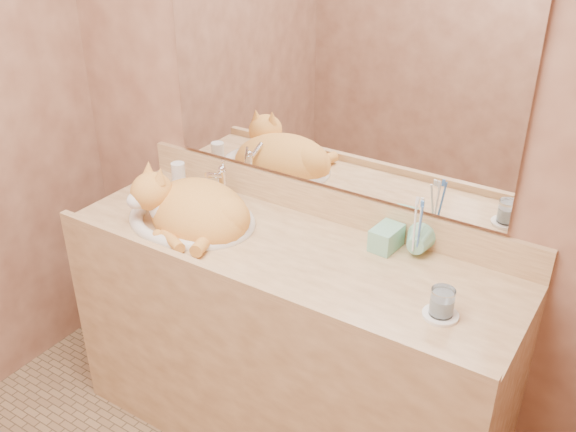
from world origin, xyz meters
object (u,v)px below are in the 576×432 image
Objects in this scene: soap_dispenser at (378,232)px; toothbrush_cup at (415,248)px; sink_basin at (190,202)px; water_glass at (442,302)px; cat at (191,207)px; vanity_counter at (286,347)px.

soap_dispenser is 1.78× the size of toothbrush_cup.
toothbrush_cup is (0.12, 0.04, -0.04)m from soap_dispenser.
soap_dispenser is 0.13m from toothbrush_cup.
sink_basin is 0.97m from water_glass.
sink_basin is 0.03m from cat.
vanity_counter is 3.82× the size of cat.
toothbrush_cup and water_glass have the same top height.
sink_basin reaches higher than vanity_counter.
sink_basin is at bearing -166.48° from toothbrush_cup.
vanity_counter is 0.64m from sink_basin.
cat is 5.13× the size of water_glass.
soap_dispenser is at bearing 146.19° from water_glass.
soap_dispenser is at bearing 4.91° from sink_basin.
sink_basin is at bearing 177.08° from water_glass.
cat is at bearing -160.78° from soap_dispenser.
water_glass is at bearing 11.87° from cat.
soap_dispenser is at bearing -161.64° from toothbrush_cup.
soap_dispenser is 2.16× the size of water_glass.
water_glass is (0.95, -0.03, -0.02)m from cat.
cat is (-0.37, -0.04, 0.49)m from vanity_counter.
cat is at bearing 178.14° from water_glass.
vanity_counter is at bearing -150.08° from soap_dispenser.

